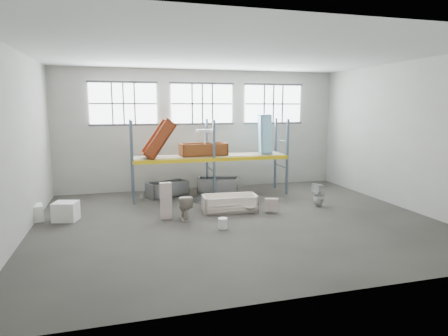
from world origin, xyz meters
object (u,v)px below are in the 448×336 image
object	(u,v)px
toilet_beige	(185,207)
cistern_tall	(166,201)
bucket	(223,223)
steel_tub_left	(167,189)
rust_tub_flat	(203,150)
toilet_white	(319,195)
blue_tub_upright	(265,134)
carton_near	(66,211)
bathtub_beige	(230,203)
steel_tub_right	(218,185)

from	to	relation	value
toilet_beige	cistern_tall	world-z (taller)	cistern_tall
bucket	steel_tub_left	bearing A→B (deg)	102.87
rust_tub_flat	toilet_beige	bearing A→B (deg)	-113.06
steel_tub_left	rust_tub_flat	world-z (taller)	rust_tub_flat
rust_tub_flat	toilet_white	bearing A→B (deg)	-37.41
rust_tub_flat	blue_tub_upright	bearing A→B (deg)	-1.35
toilet_white	carton_near	size ratio (longest dim) A/B	1.22
toilet_beige	cistern_tall	distance (m)	0.62
bathtub_beige	steel_tub_left	world-z (taller)	steel_tub_left
toilet_white	carton_near	world-z (taller)	toilet_white
steel_tub_left	carton_near	size ratio (longest dim) A/B	2.30
steel_tub_right	bucket	world-z (taller)	steel_tub_right
steel_tub_left	blue_tub_upright	distance (m)	4.48
bathtub_beige	carton_near	distance (m)	5.19
carton_near	bucket	bearing A→B (deg)	-24.71
toilet_white	steel_tub_left	bearing A→B (deg)	-137.05
blue_tub_upright	toilet_white	bearing A→B (deg)	-68.97
rust_tub_flat	bucket	world-z (taller)	rust_tub_flat
bathtub_beige	steel_tub_left	distance (m)	3.26
steel_tub_right	carton_near	xyz separation A→B (m)	(-5.51, -2.57, -0.01)
bathtub_beige	rust_tub_flat	world-z (taller)	rust_tub_flat
toilet_beige	carton_near	xyz separation A→B (m)	(-3.57, 0.76, -0.09)
bucket	carton_near	bearing A→B (deg)	155.29
cistern_tall	rust_tub_flat	size ratio (longest dim) A/B	0.64
rust_tub_flat	carton_near	distance (m)	5.52
cistern_tall	steel_tub_right	size ratio (longest dim) A/B	0.70
cistern_tall	bucket	size ratio (longest dim) A/B	3.69
steel_tub_right	rust_tub_flat	size ratio (longest dim) A/B	0.92
steel_tub_left	bucket	distance (m)	4.63
bathtub_beige	blue_tub_upright	bearing A→B (deg)	51.86
steel_tub_left	steel_tub_right	bearing A→B (deg)	2.90
toilet_beige	toilet_white	bearing A→B (deg)	-175.66
cistern_tall	steel_tub_right	xyz separation A→B (m)	(2.50, 3.16, -0.27)
toilet_white	blue_tub_upright	size ratio (longest dim) A/B	0.54
bathtub_beige	steel_tub_right	bearing A→B (deg)	87.33
rust_tub_flat	steel_tub_right	bearing A→B (deg)	28.80
cistern_tall	toilet_white	size ratio (longest dim) A/B	1.38
steel_tub_left	carton_near	bearing A→B (deg)	-144.23
steel_tub_left	blue_tub_upright	size ratio (longest dim) A/B	1.02
cistern_tall	blue_tub_upright	distance (m)	5.45
toilet_white	bucket	world-z (taller)	toilet_white
toilet_beige	rust_tub_flat	size ratio (longest dim) A/B	0.43
rust_tub_flat	bucket	distance (m)	4.57
cistern_tall	toilet_white	world-z (taller)	cistern_tall
toilet_beige	carton_near	bearing A→B (deg)	-10.58
cistern_tall	steel_tub_right	world-z (taller)	cistern_tall
toilet_beige	bucket	xyz separation A→B (m)	(0.89, -1.29, -0.23)
toilet_beige	carton_near	world-z (taller)	toilet_beige
bucket	carton_near	xyz separation A→B (m)	(-4.45, 2.05, 0.14)
toilet_beige	blue_tub_upright	distance (m)	5.18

